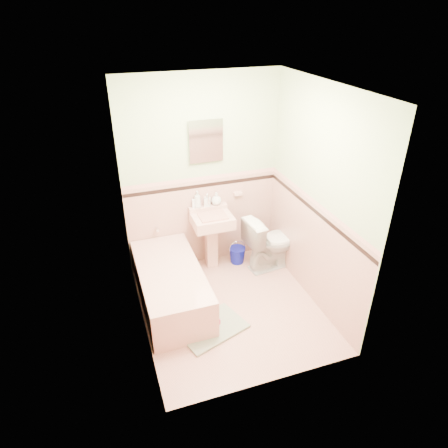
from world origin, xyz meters
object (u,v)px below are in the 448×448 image
object	(u,v)px
soap_bottle_mid	(207,200)
medicine_cabinet	(206,141)
soap_bottle_left	(197,199)
shoe	(213,323)
soap_bottle_right	(216,199)
toilet	(272,242)
bathtub	(171,287)
bucket	(237,255)
sink	(213,242)

from	to	relation	value
soap_bottle_mid	medicine_cabinet	bearing A→B (deg)	77.47
soap_bottle_left	shoe	bearing A→B (deg)	-99.41
soap_bottle_left	soap_bottle_right	xyz separation A→B (m)	(0.25, 0.00, -0.03)
medicine_cabinet	soap_bottle_mid	bearing A→B (deg)	-102.53
toilet	shoe	size ratio (longest dim) A/B	4.70
bathtub	soap_bottle_left	distance (m)	1.16
toilet	soap_bottle_right	bearing A→B (deg)	51.37
soap_bottle_mid	shoe	bearing A→B (deg)	-105.00
toilet	shoe	world-z (taller)	toilet
bathtub	bucket	bearing A→B (deg)	27.82
sink	soap_bottle_left	world-z (taller)	soap_bottle_left
soap_bottle_right	shoe	xyz separation A→B (m)	(-0.46, -1.28, -0.87)
bathtub	toilet	bearing A→B (deg)	12.41
soap_bottle_mid	sink	bearing A→B (deg)	-87.88
soap_bottle_right	bucket	xyz separation A→B (m)	(0.24, -0.16, -0.82)
sink	soap_bottle_mid	bearing A→B (deg)	92.12
sink	toilet	xyz separation A→B (m)	(0.76, -0.21, -0.02)
sink	soap_bottle_right	world-z (taller)	soap_bottle_right
soap_bottle_mid	soap_bottle_right	size ratio (longest dim) A/B	1.01
bucket	bathtub	bearing A→B (deg)	-152.18
medicine_cabinet	soap_bottle_left	xyz separation A→B (m)	(-0.14, -0.03, -0.74)
shoe	bathtub	bearing A→B (deg)	100.09
soap_bottle_mid	soap_bottle_right	bearing A→B (deg)	0.00
soap_bottle_right	bucket	size ratio (longest dim) A/B	0.75
bucket	soap_bottle_right	bearing A→B (deg)	145.97
soap_bottle_mid	toilet	xyz separation A→B (m)	(0.76, -0.39, -0.55)
bathtub	medicine_cabinet	size ratio (longest dim) A/B	3.22
bathtub	bucket	size ratio (longest dim) A/B	6.72
soap_bottle_left	bathtub	bearing A→B (deg)	-127.40
medicine_cabinet	toilet	xyz separation A→B (m)	(0.76, -0.42, -1.32)
soap_bottle_left	soap_bottle_right	world-z (taller)	soap_bottle_left
bathtub	sink	distance (m)	0.88
bathtub	bucket	xyz separation A→B (m)	(1.04, 0.55, -0.11)
medicine_cabinet	toilet	distance (m)	1.58
soap_bottle_right	toilet	world-z (taller)	soap_bottle_right
soap_bottle_mid	soap_bottle_right	distance (m)	0.12
toilet	bucket	bearing A→B (deg)	52.92
soap_bottle_left	shoe	distance (m)	1.58
soap_bottle_right	bucket	distance (m)	0.87
bathtub	toilet	xyz separation A→B (m)	(1.44, 0.32, 0.15)
bucket	soap_bottle_mid	bearing A→B (deg)	155.87
soap_bottle_left	soap_bottle_right	distance (m)	0.25
soap_bottle_left	toilet	xyz separation A→B (m)	(0.89, -0.39, -0.58)
toilet	medicine_cabinet	bearing A→B (deg)	53.69
bucket	shoe	size ratio (longest dim) A/B	1.39
soap_bottle_left	bucket	size ratio (longest dim) A/B	1.01
soap_bottle_mid	toilet	world-z (taller)	soap_bottle_mid
bathtub	sink	world-z (taller)	sink
sink	soap_bottle_right	distance (m)	0.58
bathtub	soap_bottle_right	size ratio (longest dim) A/B	8.96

